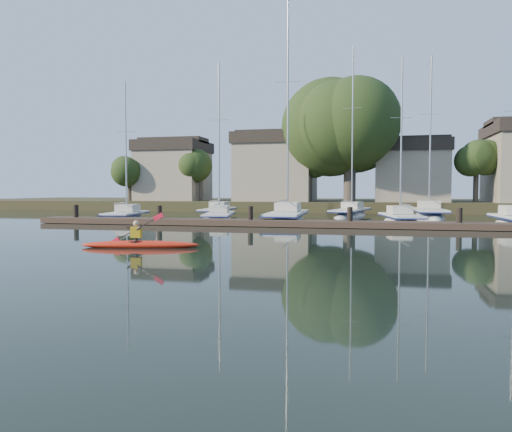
% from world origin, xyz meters
% --- Properties ---
extents(ground, '(160.00, 160.00, 0.00)m').
position_xyz_m(ground, '(0.00, 0.00, 0.00)').
color(ground, black).
rests_on(ground, ground).
extents(kayak, '(4.53, 1.58, 1.44)m').
position_xyz_m(kayak, '(-4.34, 1.81, 0.18)').
color(kayak, red).
rests_on(kayak, ground).
extents(dock, '(34.00, 2.00, 1.80)m').
position_xyz_m(dock, '(0.00, 14.00, 0.20)').
color(dock, '#423025').
rests_on(dock, ground).
extents(sailboat_0, '(3.17, 7.34, 11.28)m').
position_xyz_m(sailboat_0, '(-13.32, 17.72, -0.18)').
color(sailboat_0, white).
rests_on(sailboat_0, ground).
extents(sailboat_1, '(3.35, 7.83, 12.44)m').
position_xyz_m(sailboat_1, '(-6.46, 18.61, -0.17)').
color(sailboat_1, white).
rests_on(sailboat_1, ground).
extents(sailboat_2, '(2.75, 10.10, 16.57)m').
position_xyz_m(sailboat_2, '(-1.48, 18.42, -0.21)').
color(sailboat_2, white).
rests_on(sailboat_2, ground).
extents(sailboat_3, '(3.20, 7.75, 12.14)m').
position_xyz_m(sailboat_3, '(6.12, 18.88, -0.18)').
color(sailboat_3, white).
rests_on(sailboat_3, ground).
extents(sailboat_5, '(2.64, 8.78, 14.33)m').
position_xyz_m(sailboat_5, '(-8.94, 26.24, -0.18)').
color(sailboat_5, white).
rests_on(sailboat_5, ground).
extents(sailboat_6, '(3.68, 9.99, 15.56)m').
position_xyz_m(sailboat_6, '(2.50, 27.19, -0.18)').
color(sailboat_6, white).
rests_on(sailboat_6, ground).
extents(sailboat_7, '(2.38, 8.89, 14.31)m').
position_xyz_m(sailboat_7, '(8.71, 26.47, -0.21)').
color(sailboat_7, white).
rests_on(sailboat_7, ground).
extents(shore, '(90.00, 25.25, 12.75)m').
position_xyz_m(shore, '(1.61, 40.29, 3.23)').
color(shore, '#30371B').
rests_on(shore, ground).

